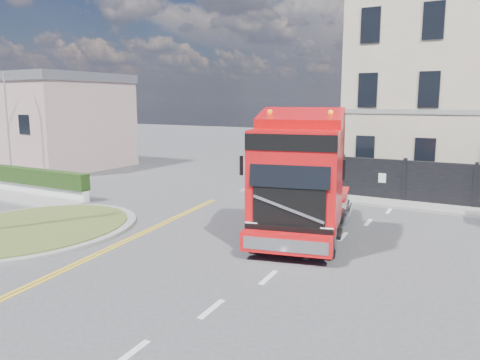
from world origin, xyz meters
The scene contains 11 objects.
ground centered at (0.00, 0.00, 0.00)m, with size 120.00×120.00×0.00m, color #424244.
traffic_island centered at (-7.00, -3.00, 0.08)m, with size 6.80×6.80×0.17m.
hedge_wall centered at (-13.00, 1.50, 0.74)m, with size 8.00×0.55×1.35m.
pavement_side centered at (-13.00, 0.40, 0.05)m, with size 8.50×1.80×0.10m, color gray.
seaside_bldg_pink centered at (-20.00, 9.00, 3.00)m, with size 8.00×8.00×6.00m, color #B89990.
seaside_bldg_cream centered at (-28.00, 11.00, 2.50)m, with size 9.00×8.00×5.00m, color beige.
hoarding_fence centered at (6.55, 9.00, 1.00)m, with size 18.80×0.25×2.00m.
georgian_building centered at (6.00, 16.50, 5.77)m, with size 12.30×10.30×12.80m.
pavement_far centered at (6.00, 8.10, 0.06)m, with size 20.00×1.60×0.12m, color gray.
truck centered at (2.04, 0.87, 1.96)m, with size 4.31×7.72×4.37m.
lamppost_slim centered at (-17.30, 3.40, 3.77)m, with size 0.26×0.52×6.38m.
Camera 1 is at (7.96, -13.71, 4.77)m, focal length 35.00 mm.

